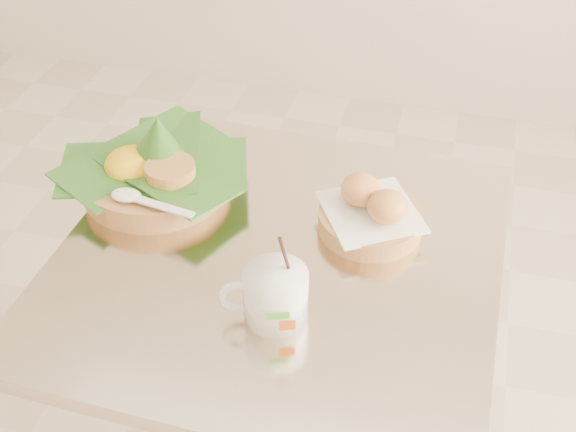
% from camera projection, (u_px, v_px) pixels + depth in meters
% --- Properties ---
extents(cafe_table, '(0.72, 0.72, 0.75)m').
position_uv_depth(cafe_table, '(280.00, 343.00, 1.31)').
color(cafe_table, gray).
rests_on(cafe_table, floor).
extents(rice_basket, '(0.33, 0.33, 0.17)m').
position_uv_depth(rice_basket, '(154.00, 168.00, 1.27)').
color(rice_basket, tan).
rests_on(rice_basket, cafe_table).
extents(bread_basket, '(0.20, 0.20, 0.09)m').
position_uv_depth(bread_basket, '(371.00, 214.00, 1.19)').
color(bread_basket, tan).
rests_on(bread_basket, cafe_table).
extents(coffee_mug, '(0.13, 0.10, 0.16)m').
position_uv_depth(coffee_mug, '(274.00, 294.00, 1.03)').
color(coffee_mug, white).
rests_on(coffee_mug, cafe_table).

